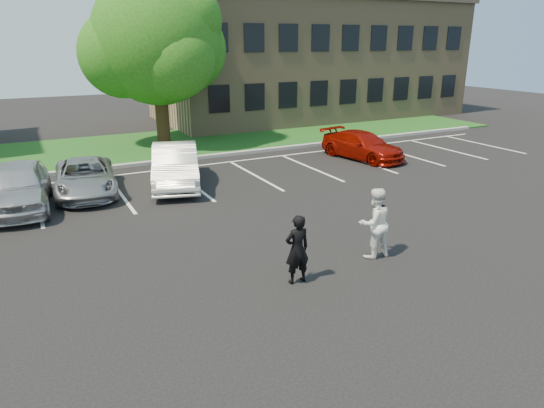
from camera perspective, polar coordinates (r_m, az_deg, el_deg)
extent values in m
plane|color=black|center=(12.78, 2.08, -6.60)|extent=(90.00, 90.00, 0.00)
cube|color=gray|center=(23.40, -12.54, 4.95)|extent=(40.00, 0.30, 0.15)
cube|color=#214D1D|center=(27.20, -14.79, 6.60)|extent=(44.00, 8.00, 0.08)
cube|color=silver|center=(18.85, -25.77, -0.03)|extent=(0.12, 5.20, 0.01)
cube|color=silver|center=(19.07, -17.41, 1.21)|extent=(0.12, 5.20, 0.01)
cube|color=silver|center=(19.69, -9.42, 2.37)|extent=(0.12, 5.20, 0.01)
cube|color=silver|center=(20.68, -2.04, 3.41)|extent=(0.12, 5.20, 0.01)
cube|color=silver|center=(21.98, 4.59, 4.28)|extent=(0.12, 5.20, 0.01)
cube|color=silver|center=(23.55, 10.41, 5.01)|extent=(0.12, 5.20, 0.01)
cube|color=silver|center=(25.33, 15.48, 5.59)|extent=(0.12, 5.20, 0.01)
cube|color=silver|center=(27.28, 19.86, 6.06)|extent=(0.12, 5.20, 0.01)
cube|color=silver|center=(29.36, 23.64, 6.44)|extent=(0.12, 5.20, 0.01)
cube|color=silver|center=(22.59, -8.21, 4.55)|extent=(34.00, 0.12, 0.01)
cube|color=#8F7856|center=(37.65, 4.40, 16.43)|extent=(22.00, 10.00, 8.00)
cube|color=#473D33|center=(37.72, 4.57, 22.74)|extent=(22.40, 10.40, 0.30)
cube|color=black|center=(29.17, -6.21, 12.19)|extent=(1.30, 0.06, 1.60)
cube|color=black|center=(28.98, -6.45, 18.88)|extent=(1.30, 0.06, 1.60)
cube|color=black|center=(30.07, -2.03, 12.47)|extent=(1.30, 0.06, 1.60)
cube|color=black|center=(29.90, -2.11, 18.97)|extent=(1.30, 0.06, 1.60)
cube|color=black|center=(31.12, 1.89, 12.69)|extent=(1.30, 0.06, 1.60)
cube|color=black|center=(30.95, 1.96, 18.96)|extent=(1.30, 0.06, 1.60)
cube|color=black|center=(32.30, 5.55, 12.83)|extent=(1.30, 0.06, 1.60)
cube|color=black|center=(32.14, 5.74, 18.87)|extent=(1.30, 0.06, 1.60)
cube|color=black|center=(33.60, 8.94, 12.92)|extent=(1.30, 0.06, 1.60)
cube|color=black|center=(33.44, 9.24, 18.72)|extent=(1.30, 0.06, 1.60)
cube|color=black|center=(35.00, 12.06, 12.97)|extent=(1.30, 0.06, 1.60)
cube|color=black|center=(34.85, 12.46, 18.53)|extent=(1.30, 0.06, 1.60)
cube|color=black|center=(36.49, 14.95, 12.97)|extent=(1.30, 0.06, 1.60)
cube|color=black|center=(36.34, 15.41, 18.30)|extent=(1.30, 0.06, 1.60)
cube|color=black|center=(38.06, 17.60, 12.95)|extent=(1.30, 0.06, 1.60)
cube|color=black|center=(37.92, 18.12, 18.05)|extent=(1.30, 0.06, 1.60)
cube|color=black|center=(39.70, 20.03, 12.91)|extent=(1.30, 0.06, 1.60)
cube|color=black|center=(39.57, 20.60, 17.79)|extent=(1.30, 0.06, 1.60)
cylinder|color=black|center=(26.97, -12.76, 10.03)|extent=(0.70, 0.70, 3.20)
sphere|color=#20530F|center=(26.69, -13.38, 18.32)|extent=(6.60, 6.60, 6.60)
sphere|color=#20530F|center=(27.81, -10.35, 17.48)|extent=(4.60, 4.60, 4.60)
sphere|color=#20530F|center=(26.71, -17.17, 16.51)|extent=(4.40, 4.40, 4.40)
sphere|color=#20530F|center=(25.36, -11.42, 16.42)|extent=(4.00, 4.00, 4.00)
sphere|color=#20530F|center=(28.10, -15.55, 18.77)|extent=(4.20, 4.20, 4.20)
sphere|color=#20530F|center=(26.18, -10.30, 20.49)|extent=(3.80, 3.80, 3.80)
imported|color=black|center=(11.33, 2.98, -5.35)|extent=(0.63, 0.42, 1.69)
imported|color=white|center=(12.90, 11.96, -2.21)|extent=(0.95, 0.76, 1.89)
imported|color=#B6B7BC|center=(18.41, -27.64, 1.86)|extent=(2.28, 4.82, 1.59)
imported|color=#989A9F|center=(19.30, -21.13, 2.95)|extent=(2.58, 4.76, 1.27)
imported|color=white|center=(19.39, -11.31, 4.44)|extent=(2.98, 5.15, 1.60)
imported|color=#870D04|center=(23.93, 10.60, 6.78)|extent=(2.62, 4.71, 1.29)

